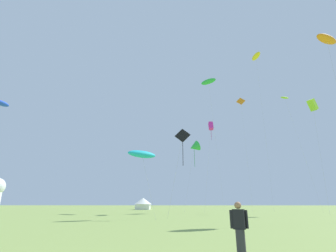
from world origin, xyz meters
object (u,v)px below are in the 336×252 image
Objects in this scene: kite_green_parafoil at (208,82)px; kite_lime_parafoil at (285,98)px; festival_tent_right at (143,203)px; kite_cyan_parafoil at (142,154)px; kite_orange_diamond at (241,103)px; kite_magenta_box at (211,126)px; kite_lime_box at (313,105)px; kite_green_delta at (194,147)px; kite_blue_parafoil at (1,103)px; kite_orange_parafoil at (326,39)px; kite_black_diamond at (182,138)px; person_spectator at (240,231)px; kite_yellow_parafoil at (256,56)px.

kite_lime_parafoil is at bearing -11.86° from kite_green_parafoil.
kite_cyan_parafoil is at bearing -82.12° from festival_tent_right.
kite_magenta_box is at bearing -147.25° from kite_orange_diamond.
kite_lime_box is at bearing -40.07° from festival_tent_right.
kite_lime_parafoil is 17.88m from kite_magenta_box.
festival_tent_right is (-13.02, 21.71, -10.61)m from kite_green_delta.
kite_blue_parafoil reaches higher than festival_tent_right.
kite_green_delta is at bearing 128.90° from kite_orange_parafoil.
kite_cyan_parafoil is at bearing 177.65° from kite_orange_parafoil.
kite_lime_parafoil reaches higher than kite_green_delta.
kite_cyan_parafoil is 5.63m from kite_black_diamond.
kite_green_parafoil is 34.96m from kite_cyan_parafoil.
festival_tent_right is (-33.04, 19.76, -21.64)m from kite_lime_parafoil.
festival_tent_right is at bearing 101.12° from person_spectator.
kite_blue_parafoil is 35.33m from kite_magenta_box.
kite_cyan_parafoil is 0.35× the size of kite_orange_parafoil.
kite_lime_box is (16.34, -11.83, -11.32)m from kite_green_parafoil.
person_spectator is at bearing -78.88° from festival_tent_right.
kite_orange_diamond reaches higher than person_spectator.
kite_orange_diamond is 1.06× the size of kite_lime_parafoil.
kite_lime_parafoil is at bearing 37.46° from kite_cyan_parafoil.
kite_orange_parafoil reaches higher than festival_tent_right.
kite_orange_parafoil is (16.14, -20.01, 9.44)m from kite_green_delta.
kite_cyan_parafoil is 32.54m from kite_lime_box.
kite_orange_parafoil is at bearing 0.22° from kite_blue_parafoil.
kite_blue_parafoil reaches higher than person_spectator.
person_spectator is (-17.81, -45.18, -35.99)m from kite_yellow_parafoil.
kite_lime_box is 42.54m from person_spectator.
festival_tent_right is (-24.49, 16.49, -22.01)m from kite_orange_diamond.
kite_yellow_parafoil is 14.61m from kite_lime_parafoil.
kite_cyan_parafoil is 0.40× the size of kite_lime_box.
kite_green_delta reaches higher than kite_black_diamond.
kite_green_delta is at bearing 162.31° from kite_lime_box.
kite_cyan_parafoil is (-11.66, -24.30, -22.27)m from kite_green_parafoil.
kite_orange_diamond is 36.83m from festival_tent_right.
kite_lime_box is at bearing 25.20° from kite_black_diamond.
kite_black_diamond is at bearing 18.01° from kite_cyan_parafoil.
kite_orange_parafoil is (11.86, -25.27, -7.71)m from kite_green_parafoil.
festival_tent_right is (-11.89, 60.50, 0.85)m from person_spectator.
kite_orange_parafoil is 2.05× the size of kite_black_diamond.
kite_magenta_box is at bearing 60.31° from kite_cyan_parafoil.
kite_lime_parafoil reaches higher than kite_orange_parafoil.
kite_lime_parafoil is at bearing 26.06° from kite_blue_parafoil.
kite_green_parafoil is at bearing -174.76° from kite_yellow_parafoil.
kite_black_diamond is at bearing 6.79° from kite_blue_parafoil.
kite_orange_diamond is 2.33× the size of kite_black_diamond.
kite_green_parafoil is (-7.20, 0.04, 5.75)m from kite_orange_diamond.
kite_blue_parafoil is at bearing -176.39° from kite_cyan_parafoil.
person_spectator is (6.25, -19.74, -6.34)m from kite_cyan_parafoil.
kite_green_parafoil is at bearing 64.37° from kite_cyan_parafoil.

